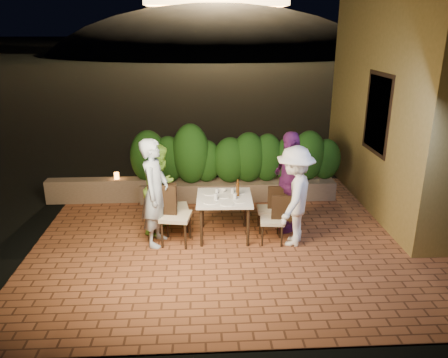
{
  "coord_description": "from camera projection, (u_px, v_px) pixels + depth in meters",
  "views": [
    {
      "loc": [
        -0.6,
        -6.62,
        3.55
      ],
      "look_at": [
        -0.2,
        0.58,
        1.05
      ],
      "focal_mm": 35.0,
      "sensor_mm": 36.0,
      "label": 1
    }
  ],
  "objects": [
    {
      "name": "dining_table",
      "position": [
        224.0,
        217.0,
        7.76
      ],
      "size": [
        0.99,
        0.99,
        0.75
      ],
      "primitive_type": null,
      "rotation": [
        0.0,
        0.0,
        -0.04
      ],
      "color": "white",
      "rests_on": "ground"
    },
    {
      "name": "plate_sw",
      "position": [
        209.0,
        193.0,
        7.8
      ],
      "size": [
        0.24,
        0.24,
        0.01
      ],
      "primitive_type": "cylinder",
      "color": "white",
      "rests_on": "dining_table"
    },
    {
      "name": "ground",
      "position": [
        238.0,
        249.0,
        7.44
      ],
      "size": [
        400.0,
        400.0,
        0.0
      ],
      "primitive_type": "plane",
      "color": "black",
      "rests_on": "ground"
    },
    {
      "name": "glass_nw",
      "position": [
        216.0,
        197.0,
        7.49
      ],
      "size": [
        0.07,
        0.07,
        0.12
      ],
      "primitive_type": "cylinder",
      "color": "silver",
      "rests_on": "dining_table"
    },
    {
      "name": "hill",
      "position": [
        217.0,
        81.0,
        65.45
      ],
      "size": [
        52.0,
        40.0,
        22.0
      ],
      "primitive_type": "ellipsoid",
      "color": "black",
      "rests_on": "ground"
    },
    {
      "name": "parapet",
      "position": [
        99.0,
        190.0,
        9.38
      ],
      "size": [
        2.2,
        0.3,
        0.5
      ],
      "primitive_type": "cube",
      "color": "brown",
      "rests_on": "ground"
    },
    {
      "name": "bowl",
      "position": [
        222.0,
        191.0,
        7.88
      ],
      "size": [
        0.21,
        0.21,
        0.04
      ],
      "primitive_type": "imported",
      "rotation": [
        0.0,
        0.0,
        -0.42
      ],
      "color": "white",
      "rests_on": "dining_table"
    },
    {
      "name": "plate_ne",
      "position": [
        239.0,
        201.0,
        7.43
      ],
      "size": [
        0.2,
        0.2,
        0.01
      ],
      "primitive_type": "cylinder",
      "color": "white",
      "rests_on": "dining_table"
    },
    {
      "name": "beer_bottle",
      "position": [
        238.0,
        188.0,
        7.65
      ],
      "size": [
        0.06,
        0.06,
        0.3
      ],
      "primitive_type": null,
      "color": "#4C280C",
      "rests_on": "dining_table"
    },
    {
      "name": "chair_left_back",
      "position": [
        176.0,
        207.0,
        7.98
      ],
      "size": [
        0.48,
        0.48,
        0.92
      ],
      "primitive_type": null,
      "rotation": [
        0.0,
        0.0,
        0.14
      ],
      "color": "black",
      "rests_on": "ground"
    },
    {
      "name": "diner_blue",
      "position": [
        155.0,
        193.0,
        7.32
      ],
      "size": [
        0.57,
        0.76,
        1.87
      ],
      "primitive_type": "imported",
      "rotation": [
        0.0,
        0.0,
        1.37
      ],
      "color": "#A4B9D3",
      "rests_on": "ground"
    },
    {
      "name": "plate_se",
      "position": [
        238.0,
        193.0,
        7.83
      ],
      "size": [
        0.22,
        0.22,
        0.01
      ],
      "primitive_type": "cylinder",
      "color": "white",
      "rests_on": "dining_table"
    },
    {
      "name": "parapet_lamp",
      "position": [
        117.0,
        176.0,
        9.29
      ],
      "size": [
        0.1,
        0.1,
        0.14
      ],
      "primitive_type": "cylinder",
      "color": "orange",
      "rests_on": "parapet"
    },
    {
      "name": "chair_left_front",
      "position": [
        176.0,
        215.0,
        7.44
      ],
      "size": [
        0.57,
        0.57,
        1.06
      ],
      "primitive_type": null,
      "rotation": [
        0.0,
        0.0,
        -0.17
      ],
      "color": "black",
      "rests_on": "ground"
    },
    {
      "name": "planter",
      "position": [
        238.0,
        190.0,
        9.55
      ],
      "size": [
        4.2,
        0.55,
        0.4
      ],
      "primitive_type": "cube",
      "color": "brown",
      "rests_on": "ground"
    },
    {
      "name": "window_pane",
      "position": [
        379.0,
        114.0,
        8.34
      ],
      "size": [
        0.08,
        1.0,
        1.4
      ],
      "primitive_type": "cube",
      "color": "black",
      "rests_on": "building_wall"
    },
    {
      "name": "chair_right_back",
      "position": [
        268.0,
        209.0,
        7.96
      ],
      "size": [
        0.42,
        0.42,
        0.86
      ],
      "primitive_type": null,
      "rotation": [
        0.0,
        0.0,
        3.09
      ],
      "color": "black",
      "rests_on": "ground"
    },
    {
      "name": "plate_nw",
      "position": [
        210.0,
        202.0,
        7.4
      ],
      "size": [
        0.23,
        0.23,
        0.01
      ],
      "primitive_type": "cylinder",
      "color": "white",
      "rests_on": "dining_table"
    },
    {
      "name": "diner_green",
      "position": [
        161.0,
        188.0,
        7.84
      ],
      "size": [
        0.9,
        0.98,
        1.64
      ],
      "primitive_type": "imported",
      "rotation": [
        0.0,
        0.0,
        1.13
      ],
      "color": "#98E146",
      "rests_on": "ground"
    },
    {
      "name": "plate_front",
      "position": [
        227.0,
        204.0,
        7.33
      ],
      "size": [
        0.23,
        0.23,
        0.01
      ],
      "primitive_type": "cylinder",
      "color": "white",
      "rests_on": "dining_table"
    },
    {
      "name": "glass_se",
      "position": [
        232.0,
        191.0,
        7.79
      ],
      "size": [
        0.06,
        0.06,
        0.1
      ],
      "primitive_type": "cylinder",
      "color": "silver",
      "rests_on": "dining_table"
    },
    {
      "name": "diner_white",
      "position": [
        294.0,
        196.0,
        7.34
      ],
      "size": [
        1.05,
        1.29,
        1.74
      ],
      "primitive_type": "imported",
      "rotation": [
        0.0,
        0.0,
        -2.0
      ],
      "color": "white",
      "rests_on": "ground"
    },
    {
      "name": "diner_purple",
      "position": [
        289.0,
        181.0,
        7.88
      ],
      "size": [
        0.71,
        1.17,
        1.86
      ],
      "primitive_type": "imported",
      "rotation": [
        0.0,
        0.0,
        -1.32
      ],
      "color": "#66236B",
      "rests_on": "ground"
    },
    {
      "name": "building_wall",
      "position": [
        410.0,
        84.0,
        8.69
      ],
      "size": [
        1.6,
        5.0,
        5.0
      ],
      "primitive_type": "cube",
      "color": "olive",
      "rests_on": "ground"
    },
    {
      "name": "plate_centre",
      "position": [
        224.0,
        196.0,
        7.65
      ],
      "size": [
        0.22,
        0.22,
        0.01
      ],
      "primitive_type": "cylinder",
      "color": "white",
      "rests_on": "dining_table"
    },
    {
      "name": "chair_right_front",
      "position": [
        272.0,
        219.0,
        7.51
      ],
      "size": [
        0.45,
        0.45,
        0.87
      ],
      "primitive_type": null,
      "rotation": [
        0.0,
        0.0,
        3.02
      ],
      "color": "black",
      "rests_on": "ground"
    },
    {
      "name": "glass_sw",
      "position": [
        217.0,
        191.0,
        7.77
      ],
      "size": [
        0.06,
        0.06,
        0.1
      ],
      "primitive_type": "cylinder",
      "color": "silver",
      "rests_on": "dining_table"
    },
    {
      "name": "terrace_floor",
      "position": [
        235.0,
        239.0,
        7.93
      ],
      "size": [
        7.0,
        6.0,
        0.15
      ],
      "primitive_type": "cube",
      "color": "brown",
      "rests_on": "ground"
    },
    {
      "name": "glass_ne",
      "position": [
        235.0,
        196.0,
        7.52
      ],
      "size": [
        0.06,
        0.06,
        0.11
      ],
      "primitive_type": "cylinder",
      "color": "silver",
      "rests_on": "dining_table"
    },
    {
      "name": "window_frame",
      "position": [
        378.0,
        114.0,
        8.34
      ],
      "size": [
        0.06,
        1.15,
        1.55
      ],
      "primitive_type": "cube",
      "color": "black",
      "rests_on": "building_wall"
    },
    {
      "name": "hedge",
      "position": [
        238.0,
        157.0,
        9.3
      ],
      "size": [
        4.0,
        0.7,
        1.1
      ],
      "primitive_type": null,
      "color": "#173D10",
      "rests_on": "planter"
    }
  ]
}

